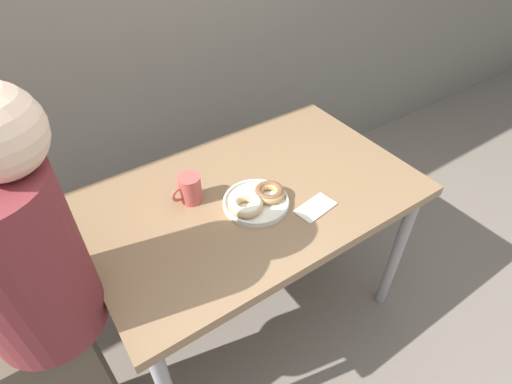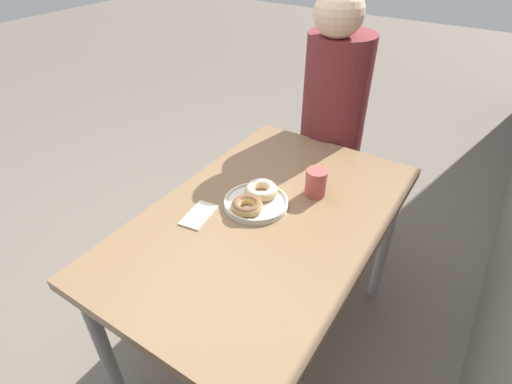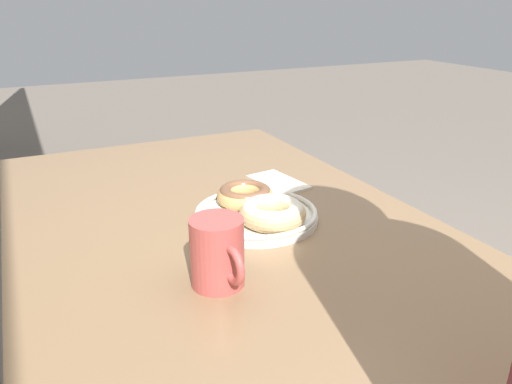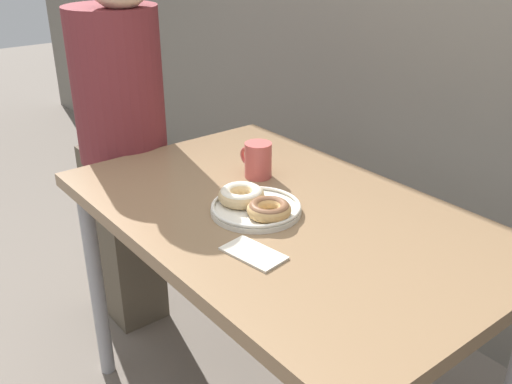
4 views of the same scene
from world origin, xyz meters
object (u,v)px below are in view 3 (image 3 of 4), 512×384
object	(u,v)px
donut_plate	(258,209)
coffee_mug	(218,252)
napkin	(278,182)
dining_table	(221,257)

from	to	relation	value
donut_plate	coffee_mug	size ratio (longest dim) A/B	2.21
donut_plate	napkin	world-z (taller)	donut_plate
donut_plate	napkin	size ratio (longest dim) A/B	1.62
coffee_mug	napkin	world-z (taller)	coffee_mug
coffee_mug	napkin	bearing A→B (deg)	-39.71
donut_plate	coffee_mug	distance (m)	0.24
donut_plate	coffee_mug	xyz separation A→B (m)	(-0.18, 0.16, 0.03)
donut_plate	napkin	bearing A→B (deg)	-38.74
dining_table	coffee_mug	size ratio (longest dim) A/B	10.54
dining_table	napkin	world-z (taller)	napkin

